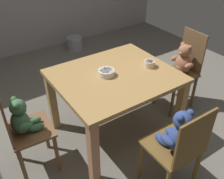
# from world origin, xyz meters

# --- Properties ---
(ground_plane) EXTENTS (5.20, 5.20, 0.04)m
(ground_plane) POSITION_xyz_m (0.00, 0.00, -0.02)
(ground_plane) COLOR slate
(dining_table) EXTENTS (1.14, 0.98, 0.73)m
(dining_table) POSITION_xyz_m (0.00, 0.00, 0.61)
(dining_table) COLOR #AB8149
(dining_table) RESTS_ON ground_plane
(teddy_chair_near_right) EXTENTS (0.42, 0.38, 0.94)m
(teddy_chair_near_right) POSITION_xyz_m (0.93, -0.03, 0.56)
(teddy_chair_near_right) COLOR brown
(teddy_chair_near_right) RESTS_ON ground_plane
(teddy_chair_near_front) EXTENTS (0.41, 0.39, 0.88)m
(teddy_chair_near_front) POSITION_xyz_m (0.02, -0.85, 0.57)
(teddy_chair_near_front) COLOR brown
(teddy_chair_near_front) RESTS_ON ground_plane
(teddy_chair_near_left) EXTENTS (0.39, 0.41, 0.94)m
(teddy_chair_near_left) POSITION_xyz_m (-0.93, 0.03, 0.55)
(teddy_chair_near_left) COLOR brown
(teddy_chair_near_left) RESTS_ON ground_plane
(porridge_bowl_cream_near_right) EXTENTS (0.11, 0.11, 0.12)m
(porridge_bowl_cream_near_right) POSITION_xyz_m (0.38, -0.07, 0.77)
(porridge_bowl_cream_near_right) COLOR beige
(porridge_bowl_cream_near_right) RESTS_ON dining_table
(porridge_bowl_white_center) EXTENTS (0.16, 0.16, 0.06)m
(porridge_bowl_white_center) POSITION_xyz_m (-0.08, 0.03, 0.76)
(porridge_bowl_white_center) COLOR silver
(porridge_bowl_white_center) RESTS_ON dining_table
(metal_pail) EXTENTS (0.27, 0.27, 0.23)m
(metal_pail) POSITION_xyz_m (0.61, 2.15, 0.11)
(metal_pail) COLOR #93969B
(metal_pail) RESTS_ON ground_plane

